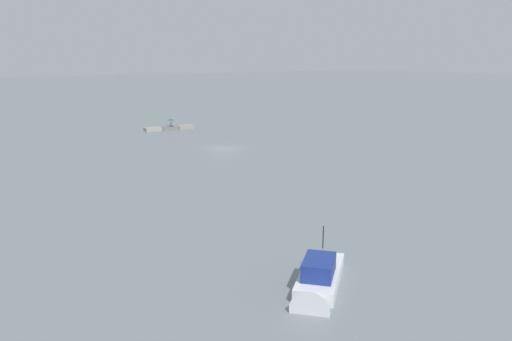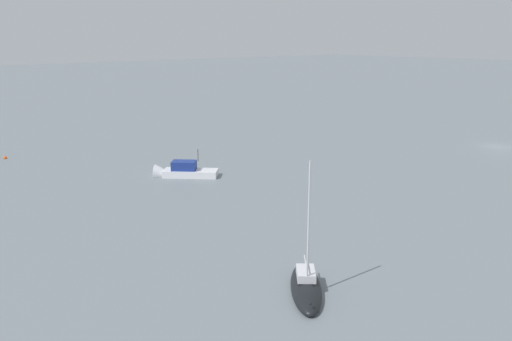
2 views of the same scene
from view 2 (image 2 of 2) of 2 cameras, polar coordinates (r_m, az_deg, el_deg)
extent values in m
plane|color=slate|center=(76.30, 25.03, 2.38)|extent=(500.00, 500.00, 0.00)
ellipsoid|color=black|center=(30.83, 5.51, -12.74)|extent=(5.79, 5.35, 1.05)
cube|color=silver|center=(30.76, 5.50, -11.20)|extent=(1.99, 1.92, 0.48)
cylinder|color=silver|center=(28.72, 5.78, -5.89)|extent=(0.11, 0.11, 7.16)
cylinder|color=silver|center=(30.78, 5.48, -10.06)|extent=(1.68, 1.47, 0.08)
sphere|color=black|center=(28.08, 5.99, -14.35)|extent=(0.14, 0.14, 0.14)
cube|color=silver|center=(54.90, -7.19, -0.41)|extent=(5.40, 5.48, 0.94)
cone|color=silver|center=(55.52, -10.04, -0.35)|extent=(2.80, 2.80, 1.98)
cube|color=navy|center=(54.80, -7.92, 0.55)|extent=(2.85, 2.87, 0.94)
cube|color=#283847|center=(54.94, -8.61, 0.61)|extent=(1.15, 1.12, 0.66)
cylinder|color=black|center=(54.25, -6.39, 1.68)|extent=(0.06, 0.06, 1.31)
sphere|color=#EA5914|center=(69.30, -25.86, 1.24)|extent=(0.45, 0.45, 0.45)
camera|label=1|loc=(61.34, -33.78, 10.16)|focal=36.83mm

